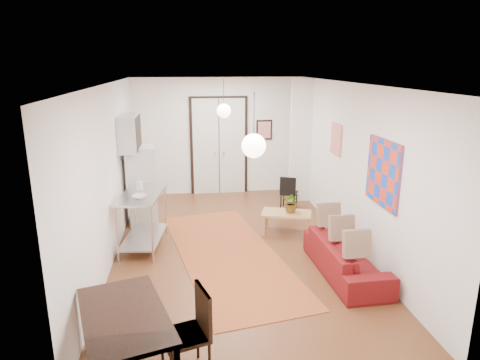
{
  "coord_description": "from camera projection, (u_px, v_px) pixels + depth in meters",
  "views": [
    {
      "loc": [
        -0.82,
        -7.08,
        3.23
      ],
      "look_at": [
        0.1,
        0.07,
        1.25
      ],
      "focal_mm": 32.0,
      "sensor_mm": 36.0,
      "label": 1
    }
  ],
  "objects": [
    {
      "name": "floor",
      "position": [
        235.0,
        248.0,
        7.72
      ],
      "size": [
        7.0,
        7.0,
        0.0
      ],
      "primitive_type": "plane",
      "color": "brown",
      "rests_on": "ground"
    },
    {
      "name": "ceiling",
      "position": [
        235.0,
        84.0,
        6.96
      ],
      "size": [
        4.2,
        7.0,
        0.02
      ],
      "primitive_type": "cube",
      "color": "white",
      "rests_on": "wall_back"
    },
    {
      "name": "wall_back",
      "position": [
        219.0,
        137.0,
        10.69
      ],
      "size": [
        4.2,
        0.02,
        2.9
      ],
      "primitive_type": "cube",
      "color": "white",
      "rests_on": "floor"
    },
    {
      "name": "wall_front",
      "position": [
        278.0,
        260.0,
        3.99
      ],
      "size": [
        4.2,
        0.02,
        2.9
      ],
      "primitive_type": "cube",
      "color": "white",
      "rests_on": "floor"
    },
    {
      "name": "wall_left",
      "position": [
        109.0,
        174.0,
        7.08
      ],
      "size": [
        0.02,
        7.0,
        2.9
      ],
      "primitive_type": "cube",
      "color": "white",
      "rests_on": "floor"
    },
    {
      "name": "wall_right",
      "position": [
        352.0,
        166.0,
        7.6
      ],
      "size": [
        0.02,
        7.0,
        2.9
      ],
      "primitive_type": "cube",
      "color": "white",
      "rests_on": "floor"
    },
    {
      "name": "double_doors",
      "position": [
        219.0,
        147.0,
        10.71
      ],
      "size": [
        1.44,
        0.06,
        2.5
      ],
      "primitive_type": "cube",
      "color": "white",
      "rests_on": "wall_back"
    },
    {
      "name": "stub_partition",
      "position": [
        301.0,
        142.0,
        10.01
      ],
      "size": [
        0.5,
        0.1,
        2.9
      ],
      "primitive_type": "cube",
      "color": "white",
      "rests_on": "floor"
    },
    {
      "name": "wall_cabinet",
      "position": [
        129.0,
        133.0,
        8.42
      ],
      "size": [
        0.35,
        1.0,
        0.7
      ],
      "primitive_type": "cube",
      "color": "silver",
      "rests_on": "wall_left"
    },
    {
      "name": "painting_popart",
      "position": [
        383.0,
        173.0,
        6.35
      ],
      "size": [
        0.05,
        1.0,
        1.0
      ],
      "primitive_type": "cube",
      "color": "red",
      "rests_on": "wall_right"
    },
    {
      "name": "painting_abstract",
      "position": [
        336.0,
        139.0,
        8.27
      ],
      "size": [
        0.05,
        0.5,
        0.6
      ],
      "primitive_type": "cube",
      "color": "#F1E3C9",
      "rests_on": "wall_right"
    },
    {
      "name": "poster_back",
      "position": [
        264.0,
        130.0,
        10.76
      ],
      "size": [
        0.4,
        0.03,
        0.5
      ],
      "primitive_type": "cube",
      "color": "red",
      "rests_on": "wall_back"
    },
    {
      "name": "print_left",
      "position": [
        125.0,
        127.0,
        8.87
      ],
      "size": [
        0.03,
        0.44,
        0.54
      ],
      "primitive_type": "cube",
      "color": "#A46644",
      "rests_on": "wall_left"
    },
    {
      "name": "pendant_back",
      "position": [
        224.0,
        111.0,
        9.04
      ],
      "size": [
        0.3,
        0.3,
        0.8
      ],
      "color": "white",
      "rests_on": "ceiling"
    },
    {
      "name": "pendant_front",
      "position": [
        254.0,
        146.0,
        5.22
      ],
      "size": [
        0.3,
        0.3,
        0.8
      ],
      "color": "white",
      "rests_on": "ceiling"
    },
    {
      "name": "kilim_rug",
      "position": [
        228.0,
        254.0,
        7.45
      ],
      "size": [
        2.37,
        4.49,
        0.01
      ],
      "primitive_type": "cube",
      "rotation": [
        0.0,
        0.0,
        0.19
      ],
      "color": "#A64E29",
      "rests_on": "floor"
    },
    {
      "name": "sofa",
      "position": [
        346.0,
        257.0,
        6.7
      ],
      "size": [
        0.83,
        1.96,
        0.56
      ],
      "primitive_type": "imported",
      "rotation": [
        0.0,
        0.0,
        1.61
      ],
      "color": "maroon",
      "rests_on": "floor"
    },
    {
      "name": "coffee_table",
      "position": [
        286.0,
        215.0,
        8.32
      ],
      "size": [
        1.06,
        0.79,
        0.42
      ],
      "rotation": [
        0.0,
        0.0,
        -0.31
      ],
      "color": "tan",
      "rests_on": "floor"
    },
    {
      "name": "potted_plant",
      "position": [
        292.0,
        202.0,
        8.27
      ],
      "size": [
        0.45,
        0.42,
        0.41
      ],
      "primitive_type": "imported",
      "rotation": [
        0.0,
        0.0,
        -0.31
      ],
      "color": "#32692F",
      "rests_on": "coffee_table"
    },
    {
      "name": "kitchen_counter",
      "position": [
        142.0,
        212.0,
        7.58
      ],
      "size": [
        0.84,
        1.41,
        1.02
      ],
      "rotation": [
        0.0,
        0.0,
        -0.14
      ],
      "color": "#B7B9BC",
      "rests_on": "floor"
    },
    {
      "name": "bowl",
      "position": [
        140.0,
        197.0,
        7.2
      ],
      "size": [
        0.29,
        0.29,
        0.06
      ],
      "primitive_type": "imported",
      "rotation": [
        0.0,
        0.0,
        -0.26
      ],
      "color": "silver",
      "rests_on": "kitchen_counter"
    },
    {
      "name": "soap_bottle",
      "position": [
        139.0,
        184.0,
        7.7
      ],
      "size": [
        0.12,
        0.12,
        0.21
      ],
      "primitive_type": "imported",
      "rotation": [
        0.0,
        0.0,
        -0.26
      ],
      "color": "teal",
      "rests_on": "kitchen_counter"
    },
    {
      "name": "fridge",
      "position": [
        142.0,
        185.0,
        8.78
      ],
      "size": [
        0.64,
        0.64,
        1.6
      ],
      "primitive_type": "cube",
      "rotation": [
        0.0,
        0.0,
        0.14
      ],
      "color": "silver",
      "rests_on": "floor"
    },
    {
      "name": "dining_table",
      "position": [
        124.0,
        321.0,
        4.34
      ],
      "size": [
        1.18,
        1.59,
        0.78
      ],
      "rotation": [
        0.0,
        0.0,
        0.29
      ],
      "color": "black",
      "rests_on": "floor"
    },
    {
      "name": "dining_chair_near",
      "position": [
        184.0,
        322.0,
        4.54
      ],
      "size": [
        0.57,
        0.71,
        0.97
      ],
      "rotation": [
        0.0,
        0.0,
        -1.28
      ],
      "color": "#3A2312",
      "rests_on": "floor"
    },
    {
      "name": "dining_chair_far",
      "position": [
        184.0,
        322.0,
        4.54
      ],
      "size": [
        0.57,
        0.71,
        0.97
      ],
      "rotation": [
        0.0,
        0.0,
        -1.28
      ],
      "color": "#3A2312",
      "rests_on": "floor"
    },
    {
      "name": "black_side_chair",
      "position": [
        288.0,
        189.0,
        9.74
      ],
      "size": [
        0.48,
        0.49,
        0.79
      ],
      "rotation": [
        0.0,
        0.0,
        2.71
      ],
      "color": "black",
      "rests_on": "floor"
    }
  ]
}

